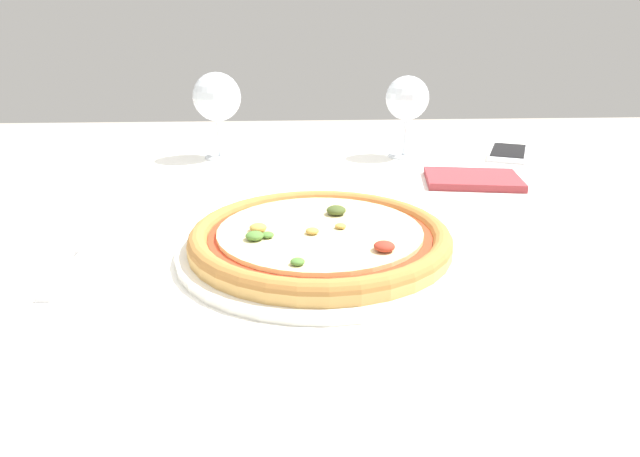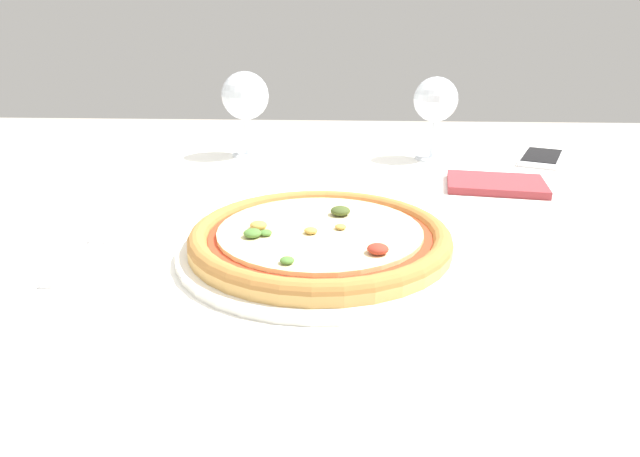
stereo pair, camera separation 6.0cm
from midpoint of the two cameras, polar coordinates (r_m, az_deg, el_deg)
dining_table at (r=0.81m, az=6.41°, el=-3.52°), size 1.12×1.02×0.71m
pizza_plate at (r=0.60m, az=-2.84°, el=-1.20°), size 0.32×0.32×0.04m
fork at (r=0.65m, az=-26.77°, el=-3.19°), size 0.03×0.17×0.00m
wine_glass_far_left at (r=1.06m, az=-12.58°, el=13.39°), size 0.09×0.09×0.16m
wine_glass_far_right at (r=1.05m, az=7.65°, el=13.43°), size 0.08×0.08×0.15m
cell_phone at (r=1.13m, az=18.01°, el=7.68°), size 0.12×0.16×0.01m
napkin_folded at (r=0.91m, az=14.16°, el=5.10°), size 0.17×0.13×0.01m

